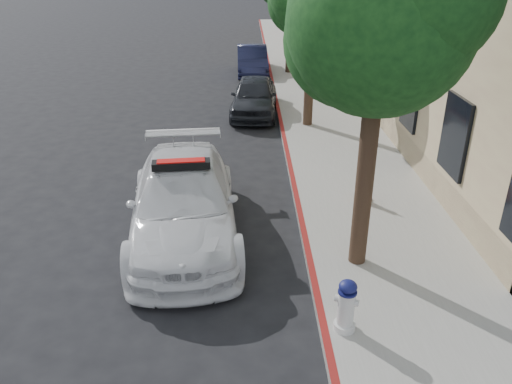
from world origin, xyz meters
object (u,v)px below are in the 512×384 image
object	(u,v)px
fire_hydrant	(346,306)
traffic_cone	(365,188)
police_car	(184,202)
parked_car_far	(252,60)
parked_car_mid	(254,96)

from	to	relation	value
fire_hydrant	traffic_cone	bearing A→B (deg)	98.86
police_car	parked_car_far	world-z (taller)	police_car
parked_car_mid	fire_hydrant	world-z (taller)	parked_car_mid
parked_car_far	traffic_cone	world-z (taller)	parked_car_far
police_car	parked_car_far	distance (m)	15.05
fire_hydrant	traffic_cone	size ratio (longest dim) A/B	1.29
parked_car_mid	fire_hydrant	xyz separation A→B (m)	(1.15, -11.45, -0.09)
traffic_cone	parked_car_far	bearing A→B (deg)	99.53
traffic_cone	fire_hydrant	bearing A→B (deg)	-105.72
parked_car_far	fire_hydrant	bearing A→B (deg)	-87.65
police_car	fire_hydrant	distance (m)	4.05
police_car	fire_hydrant	bearing A→B (deg)	-54.77
police_car	parked_car_far	size ratio (longest dim) A/B	1.34
parked_car_mid	traffic_cone	world-z (taller)	parked_car_mid
parked_car_far	traffic_cone	xyz separation A→B (m)	(2.32, -13.85, -0.17)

